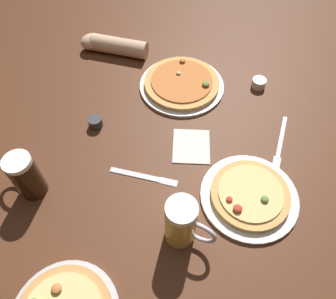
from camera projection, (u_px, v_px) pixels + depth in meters
The scene contains 11 objects.
ground_plane at pixel (168, 155), 1.14m from camera, with size 2.40×2.40×0.03m, color #4C2816.
pizza_plate_near at pixel (250, 195), 1.02m from camera, with size 0.30×0.30×0.05m.
pizza_plate_far at pixel (182, 84), 1.30m from camera, with size 0.33×0.33×0.05m.
beer_mug_dark at pixel (182, 223), 0.89m from camera, with size 0.12×0.12×0.18m.
beer_mug_amber at pixel (25, 176), 0.98m from camera, with size 0.12×0.12×0.17m.
ramekin_sauce at pixel (259, 83), 1.31m from camera, with size 0.05×0.05×0.03m, color silver.
ramekin_butter at pixel (95, 122), 1.19m from camera, with size 0.05×0.05×0.04m, color #333338.
napkin_folded at pixel (192, 146), 1.14m from camera, with size 0.13×0.15×0.01m, color silver.
fork_left at pixel (281, 142), 1.15m from camera, with size 0.16×0.20×0.01m.
knife_right at pixel (144, 176), 1.07m from camera, with size 0.20×0.14×0.01m.
diner_arm at pixel (111, 45), 1.41m from camera, with size 0.27×0.21×0.07m.
Camera 1 is at (-0.21, -0.61, 0.93)m, focal length 35.24 mm.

